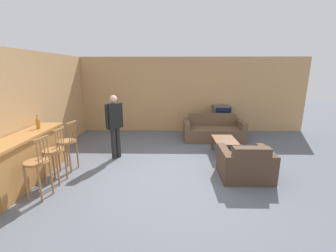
{
  "coord_description": "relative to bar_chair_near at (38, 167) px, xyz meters",
  "views": [
    {
      "loc": [
        0.02,
        -4.31,
        2.19
      ],
      "look_at": [
        -0.08,
        0.96,
        0.85
      ],
      "focal_mm": 24.0,
      "sensor_mm": 36.0,
      "label": 1
    }
  ],
  "objects": [
    {
      "name": "bottle",
      "position": [
        -0.57,
        1.1,
        0.51
      ],
      "size": [
        0.08,
        0.08,
        0.29
      ],
      "color": "#B27A23",
      "rests_on": "bar_counter"
    },
    {
      "name": "bar_chair_near",
      "position": [
        0.0,
        0.0,
        0.0
      ],
      "size": [
        0.45,
        0.45,
        1.11
      ],
      "color": "#996638",
      "rests_on": "ground_plane"
    },
    {
      "name": "coffee_table",
      "position": [
        3.65,
        2.06,
        -0.22
      ],
      "size": [
        0.56,
        0.86,
        0.43
      ],
      "color": "brown",
      "rests_on": "ground_plane"
    },
    {
      "name": "bar_chair_mid",
      "position": [
        0.0,
        0.56,
        0.0
      ],
      "size": [
        0.43,
        0.43,
        1.11
      ],
      "color": "#996638",
      "rests_on": "ground_plane"
    },
    {
      "name": "wall_left",
      "position": [
        -0.92,
        2.15,
        0.72
      ],
      "size": [
        0.08,
        8.66,
        2.6
      ],
      "color": "tan",
      "rests_on": "ground_plane"
    },
    {
      "name": "tv_unit",
      "position": [
        4.0,
        4.17,
        -0.32
      ],
      "size": [
        1.2,
        0.45,
        0.51
      ],
      "color": "black",
      "rests_on": "ground_plane"
    },
    {
      "name": "armchair_near",
      "position": [
        3.79,
        0.79,
        -0.29
      ],
      "size": [
        1.01,
        0.85,
        0.76
      ],
      "color": "#4C3828",
      "rests_on": "ground_plane"
    },
    {
      "name": "tv",
      "position": [
        4.0,
        4.17,
        0.16
      ],
      "size": [
        0.58,
        0.5,
        0.46
      ],
      "color": "#4C4C4C",
      "rests_on": "tv_unit"
    },
    {
      "name": "bar_counter",
      "position": [
        -0.59,
        0.59,
        -0.1
      ],
      "size": [
        0.55,
        2.15,
        0.96
      ],
      "color": "#A87038",
      "rests_on": "ground_plane"
    },
    {
      "name": "couch_far",
      "position": [
        3.6,
        3.44,
        -0.3
      ],
      "size": [
        1.86,
        0.9,
        0.78
      ],
      "color": "brown",
      "rests_on": "ground_plane"
    },
    {
      "name": "bar_chair_far",
      "position": [
        0.0,
        1.13,
        0.0
      ],
      "size": [
        0.45,
        0.45,
        1.11
      ],
      "color": "#996638",
      "rests_on": "ground_plane"
    },
    {
      "name": "person_by_window",
      "position": [
        0.88,
        1.84,
        0.32
      ],
      "size": [
        0.37,
        0.42,
        1.59
      ],
      "color": "black",
      "rests_on": "ground_plane"
    },
    {
      "name": "wall_back",
      "position": [
        2.26,
        4.48,
        0.72
      ],
      "size": [
        9.4,
        0.08,
        2.6
      ],
      "color": "tan",
      "rests_on": "ground_plane"
    },
    {
      "name": "ground_plane",
      "position": [
        2.26,
        0.82,
        -0.58
      ],
      "size": [
        24.0,
        24.0,
        0.0
      ],
      "primitive_type": "plane",
      "color": "#565B66"
    }
  ]
}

